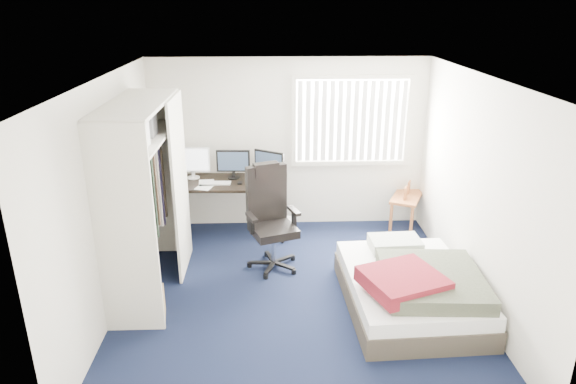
% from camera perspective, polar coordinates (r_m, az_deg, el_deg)
% --- Properties ---
extents(ground, '(4.20, 4.20, 0.00)m').
position_cam_1_polar(ground, '(6.12, 0.85, -11.34)').
color(ground, black).
rests_on(ground, ground).
extents(room_shell, '(4.20, 4.20, 4.20)m').
position_cam_1_polar(room_shell, '(5.47, 0.93, 2.21)').
color(room_shell, silver).
rests_on(room_shell, ground).
extents(window_assembly, '(1.72, 0.09, 1.32)m').
position_cam_1_polar(window_assembly, '(7.50, 7.04, 7.83)').
color(window_assembly, white).
rests_on(window_assembly, ground).
extents(closet, '(0.64, 1.84, 2.22)m').
position_cam_1_polar(closet, '(5.93, -15.56, 1.30)').
color(closet, beige).
rests_on(closet, ground).
extents(desk, '(1.68, 0.84, 1.28)m').
position_cam_1_polar(desk, '(7.37, -6.53, 1.42)').
color(desk, black).
rests_on(desk, ground).
extents(office_chair, '(0.80, 0.80, 1.33)m').
position_cam_1_polar(office_chair, '(6.54, -1.91, -4.02)').
color(office_chair, black).
rests_on(office_chair, ground).
extents(footstool, '(0.38, 0.34, 0.26)m').
position_cam_1_polar(footstool, '(7.47, -0.39, -3.42)').
color(footstool, white).
rests_on(footstool, ground).
extents(nightstand, '(0.66, 0.85, 0.70)m').
position_cam_1_polar(nightstand, '(7.83, 13.04, -0.77)').
color(nightstand, brown).
rests_on(nightstand, ground).
extents(bed, '(1.45, 1.88, 0.61)m').
position_cam_1_polar(bed, '(5.91, 13.57, -10.25)').
color(bed, '#3A332A').
rests_on(bed, ground).
extents(pine_box, '(0.47, 0.39, 0.32)m').
position_cam_1_polar(pine_box, '(5.85, -15.67, -12.03)').
color(pine_box, tan).
rests_on(pine_box, ground).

